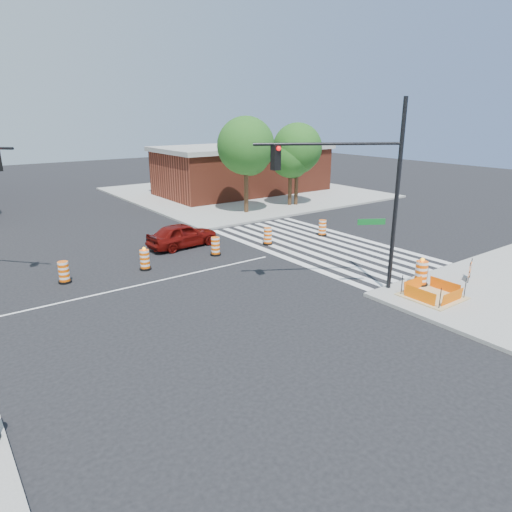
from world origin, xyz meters
name	(u,v)px	position (x,y,z in m)	size (l,w,h in m)	color
ground	(146,284)	(0.00, 0.00, 0.00)	(120.00, 120.00, 0.00)	black
sidewalk_ne	(243,192)	(18.00, 18.00, 0.07)	(22.00, 22.00, 0.15)	gray
crosswalk_east	(318,245)	(10.95, 0.00, 0.01)	(6.75, 13.50, 0.01)	silver
lane_centerline	(146,284)	(0.00, 0.00, 0.01)	(14.00, 0.12, 0.01)	silver
excavation_pit	(432,295)	(9.00, -9.00, 0.22)	(2.20, 2.20, 0.90)	tan
brick_storefront	(243,169)	(18.00, 18.00, 2.32)	(16.50, 8.50, 4.60)	maroon
red_coupe	(183,235)	(4.27, 4.47, 0.72)	(1.71, 4.24, 1.45)	#600B08
signal_pole_se	(359,180)	(6.93, -6.36, 4.94)	(5.34, 3.20, 8.06)	black
pit_drum	(421,274)	(9.73, -7.90, 0.69)	(0.67, 0.67, 1.31)	black
barricade	(470,269)	(12.15, -8.83, 0.68)	(0.77, 0.37, 0.97)	#FC5B05
tree_north_c	(246,149)	(12.69, 9.89, 4.97)	(4.36, 4.36, 7.41)	#382314
tree_north_d	(297,151)	(17.85, 9.92, 4.61)	(4.04, 4.04, 6.87)	#382314
tree_north_e	(291,159)	(17.31, 10.09, 3.96)	(3.50, 3.47, 5.90)	#382314
median_drum_2	(64,273)	(-2.97, 2.37, 0.48)	(0.60, 0.60, 1.02)	black
median_drum_3	(145,260)	(0.82, 1.92, 0.49)	(0.60, 0.60, 1.18)	black
median_drum_4	(215,247)	(4.97, 1.91, 0.48)	(0.60, 0.60, 1.02)	black
median_drum_5	(268,237)	(8.63, 1.90, 0.48)	(0.60, 0.60, 1.02)	black
median_drum_6	(322,228)	(12.75, 1.47, 0.48)	(0.60, 0.60, 1.02)	black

